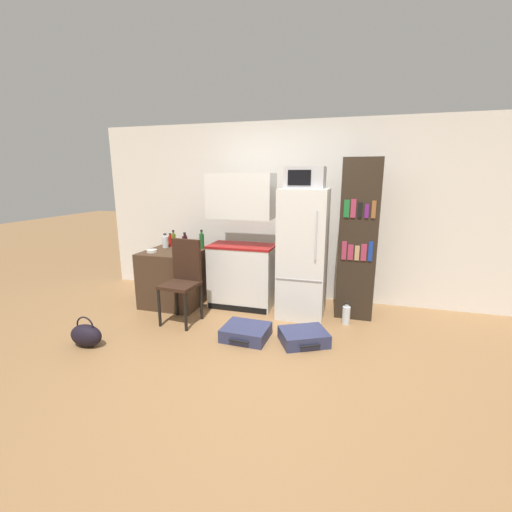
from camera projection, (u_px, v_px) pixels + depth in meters
The scene contains 19 objects.
ground_plane at pixel (255, 360), 3.37m from camera, with size 24.00×24.00×0.00m, color olive.
wall_back at pixel (307, 213), 4.90m from camera, with size 6.40×0.10×2.52m.
side_table at pixel (175, 277), 4.82m from camera, with size 0.78×0.79×0.76m.
kitchen_hutch at pixel (242, 248), 4.62m from camera, with size 0.88×0.48×1.81m.
refrigerator at pixel (303, 254), 4.33m from camera, with size 0.58×0.63×1.62m.
microwave at pixel (305, 178), 4.11m from camera, with size 0.46×0.42×0.26m.
bookshelf at pixel (358, 240), 4.25m from camera, with size 0.45×0.33×1.99m.
bottle_clear_short at pixel (165, 242), 4.90m from camera, with size 0.09×0.09×0.21m.
bottle_ketchup_red at pixel (170, 241), 5.02m from camera, with size 0.07×0.07×0.19m.
bottle_milk_white at pixel (186, 241), 5.00m from camera, with size 0.06×0.06×0.17m.
bottle_wine_dark at pixel (185, 243), 4.74m from camera, with size 0.07×0.07×0.25m.
bottle_olive_oil at pixel (174, 241), 4.84m from camera, with size 0.06×0.06×0.26m.
bottle_green_tall at pixel (202, 241), 4.85m from camera, with size 0.07×0.07×0.27m.
bowl at pixel (152, 251), 4.61m from camera, with size 0.14×0.14×0.04m.
chair at pixel (184, 274), 4.19m from camera, with size 0.43×0.44×1.02m.
suitcase_large_flat at pixel (246, 332), 3.81m from camera, with size 0.51×0.46×0.14m.
suitcase_small_flat at pixel (304, 337), 3.70m from camera, with size 0.61×0.56×0.14m.
handbag at pixel (86, 335), 3.63m from camera, with size 0.36×0.20×0.33m.
water_bottle_front at pixel (346, 315), 4.18m from camera, with size 0.09×0.09×0.28m.
Camera 1 is at (0.86, -2.92, 1.77)m, focal length 24.00 mm.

